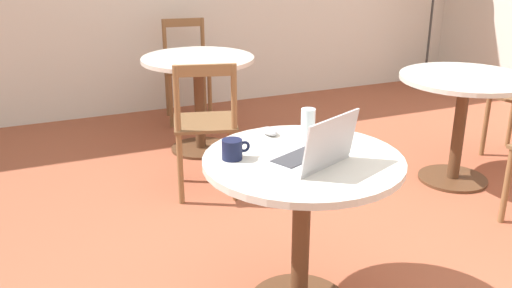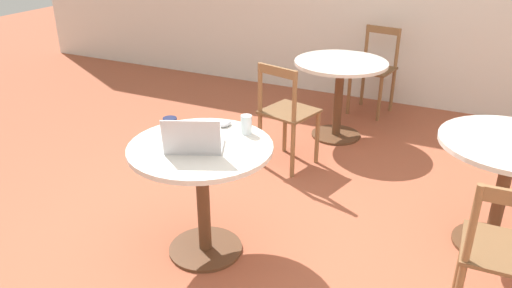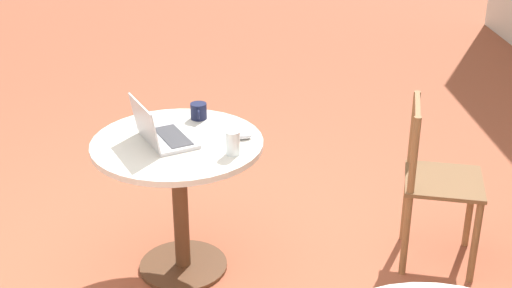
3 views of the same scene
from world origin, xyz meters
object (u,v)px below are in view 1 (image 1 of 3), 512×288
mug (233,149)px  cafe_table_mid (463,101)px  laptop (314,153)px  drinking_glass (308,121)px  chair_far_front (205,127)px  mouse (270,131)px  cafe_table_far (199,79)px  cafe_table_near (302,194)px  chair_far_back (187,70)px

mug → cafe_table_mid: bearing=21.4°
laptop → drinking_glass: 0.37m
chair_far_front → mouse: (-0.00, -0.98, 0.29)m
chair_far_front → drinking_glass: chair_far_front is taller
drinking_glass → cafe_table_far: bearing=88.9°
chair_far_front → laptop: bearing=-89.5°
cafe_table_near → cafe_table_far: size_ratio=1.00×
cafe_table_near → mug: (-0.27, 0.10, 0.21)m
cafe_table_far → drinking_glass: 1.80m
cafe_table_near → chair_far_back: bearing=83.4°
chair_far_back → mug: size_ratio=7.29×
chair_far_front → chair_far_back: 1.58m
mouse → mug: mug is taller
cafe_table_mid → laptop: bearing=-150.3°
chair_far_back → mouse: (-0.34, -2.53, 0.29)m
mouse → cafe_table_far: bearing=83.3°
chair_far_back → cafe_table_mid: bearing=-57.7°
cafe_table_mid → mouse: (-1.61, -0.52, 0.18)m
cafe_table_mid → cafe_table_far: 1.86m
laptop → mug: 0.33m
chair_far_front → mouse: size_ratio=8.73×
mug → chair_far_back: bearing=77.7°
cafe_table_far → cafe_table_near: bearing=-95.4°
chair_far_back → laptop: laptop is taller
cafe_table_mid → chair_far_front: (-1.60, 0.46, -0.11)m
cafe_table_mid → chair_far_back: chair_far_back is taller
cafe_table_near → cafe_table_far: (0.19, 2.05, 0.00)m
cafe_table_mid → chair_far_back: (-1.27, 2.00, -0.11)m
cafe_table_near → cafe_table_mid: size_ratio=1.00×
cafe_table_far → laptop: bearing=-95.0°
cafe_table_far → cafe_table_mid: bearing=-41.0°
chair_far_front → laptop: size_ratio=2.28×
cafe_table_mid → mug: bearing=-158.6°
cafe_table_mid → mug: mug is taller
chair_far_back → drinking_glass: 2.60m
chair_far_back → laptop: 2.94m
chair_far_back → drinking_glass: bearing=-93.7°
mouse → cafe_table_near: bearing=-88.0°
drinking_glass → chair_far_front: bearing=99.1°
laptop → chair_far_front: bearing=90.5°
laptop → mouse: laptop is taller
chair_far_front → cafe_table_far: bearing=75.3°
mouse → mug: size_ratio=0.84×
mug → cafe_table_near: bearing=-20.6°
chair_far_front → chair_far_back: bearing=77.8°
cafe_table_near → mouse: mouse is taller
laptop → mug: laptop is taller
cafe_table_near → cafe_table_far: same height
cafe_table_mid → drinking_glass: bearing=-158.3°
chair_far_front → cafe_table_near: bearing=-89.7°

